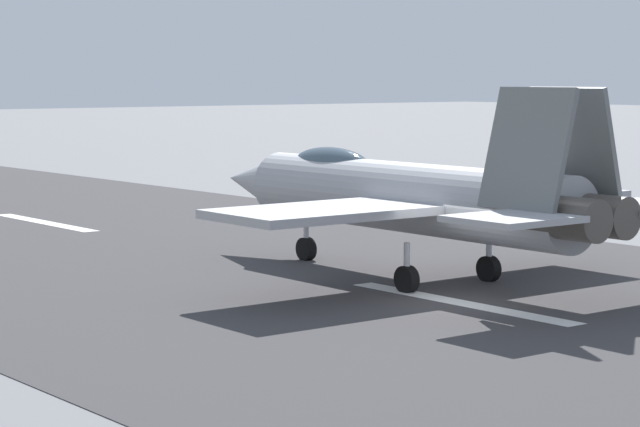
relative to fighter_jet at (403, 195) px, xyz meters
The scene contains 5 objects.
ground_plane 5.04m from the fighter_jet, 157.79° to the left, with size 400.00×400.00×0.00m, color slate.
runway_strip 5.05m from the fighter_jet, 157.88° to the left, with size 240.00×26.00×0.02m.
fighter_jet is the anchor object (origin of this frame).
crew_person 17.90m from the fighter_jet, 35.14° to the right, with size 0.70×0.36×1.72m.
marker_cone_mid 11.98m from the fighter_jet, 68.89° to the right, with size 0.44×0.44×0.55m, color orange.
Camera 1 is at (-23.93, 23.79, 5.96)m, focal length 72.21 mm.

